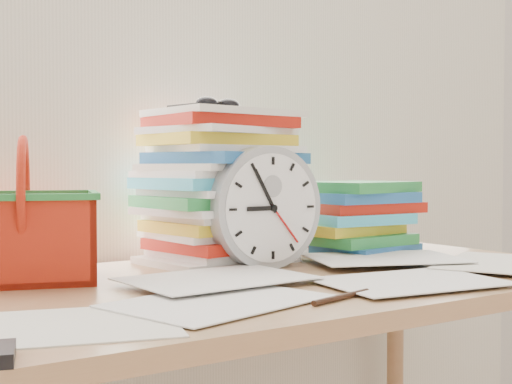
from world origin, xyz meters
TOP-DOWN VIEW (x-y plane):
  - curtain at (0.00, 1.98)m, footprint 2.40×0.01m
  - desk at (0.00, 1.60)m, footprint 1.40×0.70m
  - paper_stack at (0.06, 1.83)m, footprint 0.36×0.32m
  - clock at (0.08, 1.69)m, footprint 0.24×0.05m
  - sunglasses at (0.07, 1.85)m, footprint 0.15×0.13m
  - book_stack at (0.39, 1.77)m, footprint 0.29×0.23m
  - basket at (-0.36, 1.79)m, footprint 0.30×0.26m
  - pen at (-0.01, 1.35)m, footprint 0.14×0.04m
  - scattered_papers at (0.00, 1.60)m, footprint 1.26×0.42m

SIDE VIEW (x-z plane):
  - desk at x=0.00m, z-range 0.30..1.05m
  - pen at x=-0.01m, z-range 0.75..0.76m
  - scattered_papers at x=0.00m, z-range 0.75..0.77m
  - book_stack at x=0.39m, z-range 0.75..0.92m
  - clock at x=0.08m, z-range 0.75..0.99m
  - basket at x=-0.36m, z-range 0.75..1.00m
  - paper_stack at x=0.06m, z-range 0.75..1.07m
  - sunglasses at x=0.07m, z-range 1.07..1.10m
  - curtain at x=0.00m, z-range 0.05..2.55m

